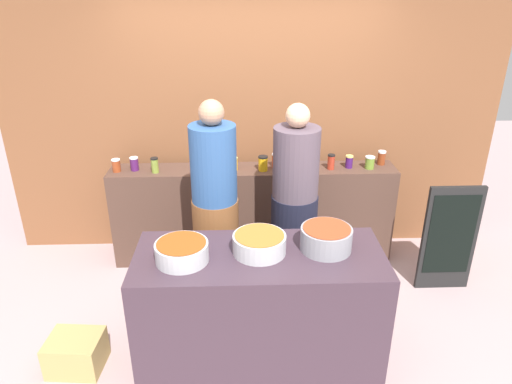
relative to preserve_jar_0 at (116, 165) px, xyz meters
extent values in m
plane|color=#AC9091|center=(1.26, -1.07, -1.02)|extent=(12.00, 12.00, 0.00)
cube|color=brown|center=(1.26, 0.38, 0.48)|extent=(4.80, 0.12, 3.00)
cube|color=#4D342A|center=(1.26, 0.03, -0.54)|extent=(2.70, 0.36, 0.96)
cube|color=#3C2C37|center=(1.26, -1.37, -0.58)|extent=(1.70, 0.70, 0.88)
cylinder|color=#953C1D|center=(0.00, 0.00, -0.01)|extent=(0.08, 0.08, 0.11)
cylinder|color=silver|center=(0.00, 0.00, 0.05)|extent=(0.08, 0.08, 0.01)
cylinder|color=#4B1A56|center=(0.16, 0.03, 0.00)|extent=(0.08, 0.08, 0.12)
cylinder|color=silver|center=(0.16, 0.03, 0.06)|extent=(0.08, 0.08, 0.01)
cylinder|color=olive|center=(0.36, -0.04, 0.00)|extent=(0.07, 0.07, 0.13)
cylinder|color=black|center=(0.36, -0.04, 0.08)|extent=(0.07, 0.07, 0.01)
cylinder|color=#B73B15|center=(0.87, 0.05, 0.00)|extent=(0.08, 0.08, 0.13)
cylinder|color=#D6C666|center=(0.87, 0.05, 0.07)|extent=(0.09, 0.09, 0.01)
cylinder|color=gold|center=(1.08, 0.00, 0.00)|extent=(0.07, 0.07, 0.11)
cylinder|color=#D6C666|center=(1.08, 0.00, 0.06)|extent=(0.08, 0.08, 0.01)
cylinder|color=gold|center=(1.35, -0.02, 0.00)|extent=(0.09, 0.09, 0.13)
cylinder|color=black|center=(1.35, -0.02, 0.07)|extent=(0.09, 0.09, 0.01)
cylinder|color=#B9370D|center=(1.48, 0.06, 0.00)|extent=(0.08, 0.08, 0.12)
cylinder|color=silver|center=(1.48, 0.06, 0.06)|extent=(0.08, 0.08, 0.01)
cylinder|color=#2A5B2A|center=(1.61, 0.06, 0.00)|extent=(0.09, 0.09, 0.12)
cylinder|color=black|center=(1.61, 0.06, 0.06)|extent=(0.09, 0.09, 0.02)
cylinder|color=#A7311E|center=(1.99, -0.01, 0.01)|extent=(0.07, 0.07, 0.13)
cylinder|color=black|center=(1.99, -0.01, 0.08)|extent=(0.07, 0.07, 0.01)
cylinder|color=#40185F|center=(2.17, 0.02, -0.01)|extent=(0.07, 0.07, 0.11)
cylinder|color=#D6C666|center=(2.17, 0.02, 0.05)|extent=(0.07, 0.07, 0.01)
cylinder|color=olive|center=(2.35, -0.01, -0.01)|extent=(0.09, 0.09, 0.11)
cylinder|color=silver|center=(2.35, -0.01, 0.05)|extent=(0.09, 0.09, 0.01)
cylinder|color=maroon|center=(2.49, 0.09, 0.00)|extent=(0.07, 0.07, 0.12)
cylinder|color=silver|center=(2.49, 0.09, 0.07)|extent=(0.08, 0.08, 0.02)
cylinder|color=#B7B7BC|center=(0.75, -1.42, -0.07)|extent=(0.35, 0.35, 0.13)
cylinder|color=#8E4316|center=(0.75, -1.42, 0.00)|extent=(0.32, 0.32, 0.00)
cylinder|color=#B7B7BC|center=(1.26, -1.34, -0.07)|extent=(0.36, 0.36, 0.13)
cylinder|color=#BA6326|center=(1.26, -1.34, 0.00)|extent=(0.33, 0.33, 0.00)
cylinder|color=gray|center=(1.72, -1.31, -0.06)|extent=(0.35, 0.35, 0.16)
cylinder|color=#9A3C1F|center=(1.72, -1.31, 0.03)|extent=(0.32, 0.32, 0.00)
cylinder|color=brown|center=(0.94, -0.72, -0.52)|extent=(0.37, 0.37, 0.99)
cylinder|color=#2D528B|center=(0.94, -0.72, 0.28)|extent=(0.36, 0.36, 0.61)
sphere|color=tan|center=(0.94, -0.72, 0.68)|extent=(0.19, 0.19, 0.19)
cylinder|color=black|center=(1.59, -0.58, -0.54)|extent=(0.39, 0.39, 0.95)
cylinder|color=#544651|center=(1.59, -0.58, 0.22)|extent=(0.37, 0.37, 0.58)
sphere|color=#D8A884|center=(1.59, -0.58, 0.61)|extent=(0.19, 0.19, 0.19)
cube|color=tan|center=(-0.06, -1.44, -0.89)|extent=(0.40, 0.34, 0.26)
cube|color=black|center=(2.96, -0.56, -0.52)|extent=(0.48, 0.04, 1.00)
cube|color=black|center=(2.96, -0.59, -0.47)|extent=(0.41, 0.01, 0.76)
camera|label=1|loc=(1.14, -4.06, 1.54)|focal=32.79mm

